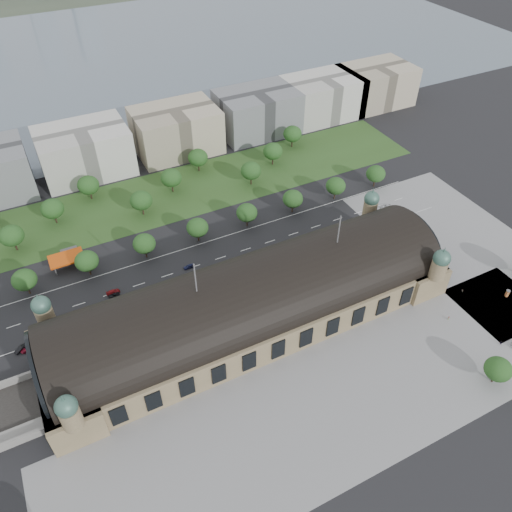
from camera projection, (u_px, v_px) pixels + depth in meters
name	position (u px, v px, depth m)	size (l,w,h in m)	color
ground	(252.00, 321.00, 186.77)	(900.00, 900.00, 0.00)	black
station	(252.00, 303.00, 179.95)	(150.00, 48.40, 44.30)	#96805D
plaza_south	(340.00, 403.00, 160.82)	(190.00, 48.00, 0.12)	gray
plaza_east	(459.00, 242.00, 221.61)	(56.00, 100.00, 0.12)	gray
road_slab	(167.00, 276.00, 205.35)	(260.00, 26.00, 0.10)	black
grass_belt	(140.00, 203.00, 243.72)	(300.00, 45.00, 0.10)	#2F4F1F
petrol_station	(68.00, 256.00, 210.12)	(14.00, 13.00, 5.05)	#D74C0C
lake	(80.00, 60.00, 385.49)	(700.00, 320.00, 0.08)	slate
office_3	(85.00, 151.00, 257.35)	(45.00, 32.00, 24.00)	silver
office_4	(176.00, 130.00, 274.26)	(45.00, 32.00, 24.00)	#C2B498
office_5	(257.00, 112.00, 291.17)	(45.00, 32.00, 24.00)	slate
office_6	(322.00, 97.00, 306.39)	(45.00, 32.00, 24.00)	silver
office_7	(375.00, 85.00, 319.91)	(45.00, 32.00, 24.00)	#C2B498
tree_row_2	(24.00, 280.00, 192.84)	(9.60, 9.60, 11.52)	#2D2116
tree_row_3	(87.00, 261.00, 200.95)	(9.60, 9.60, 11.52)	#2D2116
tree_row_4	(144.00, 244.00, 209.07)	(9.60, 9.60, 11.52)	#2D2116
tree_row_5	(197.00, 228.00, 217.19)	(9.60, 9.60, 11.52)	#2D2116
tree_row_6	(247.00, 213.00, 225.30)	(9.60, 9.60, 11.52)	#2D2116
tree_row_7	(293.00, 199.00, 233.42)	(9.60, 9.60, 11.52)	#2D2116
tree_row_8	(336.00, 186.00, 241.54)	(9.60, 9.60, 11.52)	#2D2116
tree_row_9	(376.00, 174.00, 249.65)	(9.60, 9.60, 11.52)	#2D2116
tree_belt_3	(11.00, 236.00, 212.09)	(10.40, 10.40, 12.48)	#2D2116
tree_belt_4	(52.00, 209.00, 226.52)	(10.40, 10.40, 12.48)	#2D2116
tree_belt_5	(88.00, 185.00, 240.95)	(10.40, 10.40, 12.48)	#2D2116
tree_belt_6	(141.00, 200.00, 231.37)	(10.40, 10.40, 12.48)	#2D2116
tree_belt_7	(171.00, 178.00, 245.80)	(10.40, 10.40, 12.48)	#2D2116
tree_belt_8	(198.00, 158.00, 260.22)	(10.40, 10.40, 12.48)	#2D2116
tree_belt_9	(251.00, 171.00, 250.64)	(10.40, 10.40, 12.48)	#2D2116
tree_belt_10	(273.00, 151.00, 265.07)	(10.40, 10.40, 12.48)	#2D2116
tree_belt_11	(292.00, 134.00, 279.50)	(10.40, 10.40, 12.48)	#2D2116
tree_plaza_s	(498.00, 369.00, 162.54)	(9.00, 9.00, 10.64)	#2D2116
traffic_car_2	(114.00, 295.00, 196.04)	(2.11, 4.58, 1.27)	black
traffic_car_3	(113.00, 292.00, 197.27)	(2.16, 5.32, 1.54)	maroon
traffic_car_4	(189.00, 266.00, 208.30)	(1.84, 4.56, 1.55)	#181D45
traffic_car_6	(387.00, 207.00, 239.77)	(2.71, 5.87, 1.63)	silver
parked_car_0	(21.00, 349.00, 176.24)	(1.65, 4.74, 1.56)	black
parked_car_1	(27.00, 348.00, 176.58)	(2.22, 4.82, 1.34)	maroon
parked_car_2	(58.00, 336.00, 180.64)	(1.87, 4.61, 1.34)	#1B294C
parked_car_3	(98.00, 322.00, 185.55)	(1.82, 4.52, 1.54)	#4F5156
parked_car_4	(100.00, 327.00, 183.81)	(1.65, 4.74, 1.56)	white
parked_car_5	(145.00, 313.00, 188.78)	(2.47, 5.37, 1.49)	gray
parked_car_6	(183.00, 293.00, 196.84)	(2.19, 5.38, 1.56)	black
bus_west	(228.00, 272.00, 204.50)	(2.83, 12.11, 3.37)	#C84B20
bus_mid	(258.00, 256.00, 212.04)	(2.86, 12.24, 3.41)	beige
bus_east	(273.00, 252.00, 214.20)	(2.46, 10.52, 2.93)	silver
advertising_column	(507.00, 293.00, 195.52)	(1.64, 1.64, 3.11)	#DA365D
pedestrian_0	(449.00, 318.00, 186.90)	(0.82, 0.47, 1.67)	gray
pedestrian_2	(462.00, 290.00, 197.83)	(0.76, 0.44, 1.57)	gray
pedestrian_4	(501.00, 343.00, 178.08)	(1.25, 0.54, 1.93)	gray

